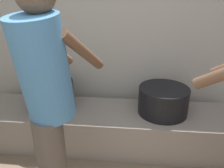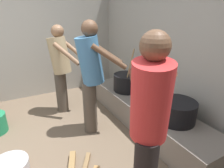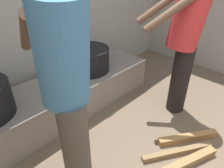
{
  "view_description": "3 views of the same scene",
  "coord_description": "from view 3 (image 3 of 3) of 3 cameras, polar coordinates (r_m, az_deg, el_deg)",
  "views": [
    {
      "loc": [
        0.08,
        -0.08,
        1.54
      ],
      "look_at": [
        -0.03,
        1.08,
        1.05
      ],
      "focal_mm": 35.51,
      "sensor_mm": 36.0,
      "label": 1
    },
    {
      "loc": [
        1.88,
        0.2,
        1.72
      ],
      "look_at": [
        -0.13,
        1.28,
        0.85
      ],
      "focal_mm": 30.06,
      "sensor_mm": 36.0,
      "label": 2
    },
    {
      "loc": [
        -1.0,
        0.2,
        1.56
      ],
      "look_at": [
        -0.02,
        1.15,
        0.72
      ],
      "focal_mm": 33.11,
      "sensor_mm": 36.0,
      "label": 3
    }
  ],
  "objects": [
    {
      "name": "hearth_ledge",
      "position": [
        2.34,
        -16.61,
        -5.48
      ],
      "size": [
        2.58,
        0.6,
        0.39
      ],
      "primitive_type": "cube",
      "color": "slate",
      "rests_on": "ground_plane"
    },
    {
      "name": "cook_in_blue_shirt",
      "position": [
        1.24,
        -12.67,
        0.96
      ],
      "size": [
        0.51,
        0.74,
        1.64
      ],
      "color": "#4C4238",
      "rests_on": "ground_plane"
    },
    {
      "name": "cooking_pot_secondary",
      "position": [
        2.46,
        -6.6,
        6.78
      ],
      "size": [
        0.5,
        0.5,
        0.27
      ],
      "color": "black",
      "rests_on": "hearth_ledge"
    },
    {
      "name": "firewood_pile",
      "position": [
        2.11,
        19.29,
        -17.12
      ],
      "size": [
        0.91,
        0.47,
        0.07
      ],
      "color": "olive",
      "rests_on": "ground_plane"
    },
    {
      "name": "cook_in_red_shirt",
      "position": [
        2.19,
        19.76,
        13.12
      ],
      "size": [
        0.72,
        0.67,
        1.62
      ],
      "color": "black",
      "rests_on": "ground_plane"
    }
  ]
}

